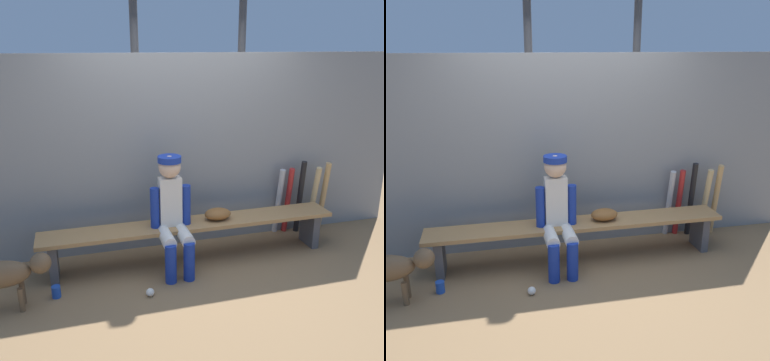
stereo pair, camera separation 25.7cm
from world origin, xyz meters
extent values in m
plane|color=olive|center=(0.00, 0.00, 0.00)|extent=(30.00, 30.00, 0.00)
cube|color=gray|center=(0.00, 0.44, 1.05)|extent=(5.33, 0.03, 2.09)
cube|color=#AD7F4C|center=(0.00, 0.00, 0.41)|extent=(3.07, 0.36, 0.04)
cube|color=#4C4C51|center=(-1.38, 0.00, 0.19)|extent=(0.08, 0.29, 0.39)
cube|color=#4C4C51|center=(1.38, 0.00, 0.19)|extent=(0.08, 0.29, 0.39)
cube|color=silver|center=(-0.23, 0.00, 0.68)|extent=(0.22, 0.13, 0.50)
sphere|color=beige|center=(-0.23, 0.00, 1.04)|extent=(0.22, 0.22, 0.22)
cylinder|color=#193399|center=(-0.23, 0.00, 1.11)|extent=(0.23, 0.23, 0.06)
cylinder|color=silver|center=(-0.32, -0.19, 0.39)|extent=(0.13, 0.38, 0.13)
cylinder|color=#193399|center=(-0.32, -0.38, 0.19)|extent=(0.11, 0.11, 0.39)
cylinder|color=#193399|center=(-0.39, -0.02, 0.63)|extent=(0.09, 0.09, 0.42)
cylinder|color=silver|center=(-0.14, -0.19, 0.39)|extent=(0.13, 0.38, 0.13)
cylinder|color=#193399|center=(-0.14, -0.38, 0.19)|extent=(0.11, 0.11, 0.39)
cylinder|color=#193399|center=(-0.07, -0.02, 0.63)|extent=(0.09, 0.09, 0.42)
ellipsoid|color=brown|center=(0.28, 0.00, 0.49)|extent=(0.28, 0.20, 0.12)
cylinder|color=#B7B7BC|center=(1.16, 0.36, 0.41)|extent=(0.07, 0.18, 0.81)
cylinder|color=#B22323|center=(1.28, 0.35, 0.41)|extent=(0.08, 0.16, 0.81)
cylinder|color=black|center=(1.42, 0.32, 0.45)|extent=(0.07, 0.14, 0.89)
cylinder|color=tan|center=(1.58, 0.29, 0.42)|extent=(0.07, 0.20, 0.83)
cylinder|color=tan|center=(1.71, 0.28, 0.44)|extent=(0.09, 0.20, 0.88)
sphere|color=white|center=(-0.55, -0.56, 0.04)|extent=(0.07, 0.07, 0.07)
cylinder|color=#1E47AD|center=(-1.37, -0.34, 0.06)|extent=(0.08, 0.08, 0.11)
cylinder|color=#1E47AD|center=(-0.12, 0.07, 0.48)|extent=(0.08, 0.08, 0.11)
cylinder|color=#3F3F42|center=(-0.29, 1.54, 1.38)|extent=(0.10, 0.10, 2.76)
cylinder|color=#3F3F42|center=(1.12, 1.54, 1.38)|extent=(0.10, 0.10, 2.76)
sphere|color=brown|center=(-1.46, -0.43, 0.40)|extent=(0.18, 0.18, 0.18)
cylinder|color=brown|center=(-1.64, -0.37, 0.11)|extent=(0.05, 0.05, 0.22)
cylinder|color=brown|center=(-1.64, -0.49, 0.11)|extent=(0.05, 0.05, 0.22)
camera|label=1|loc=(-1.12, -3.90, 2.17)|focal=40.07mm
camera|label=2|loc=(-0.87, -3.97, 2.17)|focal=40.07mm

